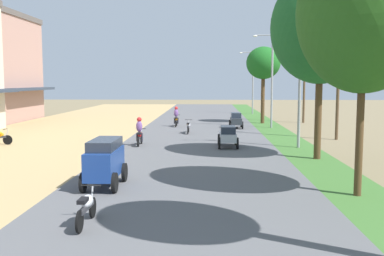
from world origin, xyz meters
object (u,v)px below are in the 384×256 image
object	(u,v)px
streetlamp_far	(253,77)
motorbike_ahead_fifth	(176,117)
median_tree_third	(321,28)
car_sedan_silver	(228,135)
median_tree_fourth	(263,64)
utility_pole_far	(339,63)
utility_pole_near	(304,76)
streetlamp_mid	(272,73)
motorbike_ahead_second	(87,206)
median_tree_second	(364,12)
car_van_blue	(105,160)
streetlamp_near	(300,74)
car_hatchback_charcoal	(236,120)
motorbike_ahead_third	(140,132)
motorbike_ahead_fourth	(188,126)

from	to	relation	value
streetlamp_far	motorbike_ahead_fifth	world-z (taller)	streetlamp_far
median_tree_third	car_sedan_silver	world-z (taller)	median_tree_third
median_tree_third	median_tree_fourth	distance (m)	18.40
median_tree_fourth	utility_pole_far	distance (m)	11.30
utility_pole_near	utility_pole_far	world-z (taller)	utility_pole_far
streetlamp_mid	utility_pole_near	distance (m)	6.20
utility_pole_far	motorbike_ahead_second	world-z (taller)	utility_pole_far
median_tree_second	median_tree_third	distance (m)	6.98
median_tree_second	streetlamp_far	bearing A→B (deg)	89.69
median_tree_second	car_van_blue	xyz separation A→B (m)	(-8.53, 0.86, -4.91)
car_van_blue	motorbike_ahead_second	world-z (taller)	car_van_blue
median_tree_fourth	motorbike_ahead_fifth	xyz separation A→B (m)	(-7.49, -3.37, -4.50)
streetlamp_near	streetlamp_far	distance (m)	26.34
median_tree_third	motorbike_ahead_fifth	size ratio (longest dim) A/B	4.94
car_sedan_silver	motorbike_ahead_second	world-z (taller)	car_sedan_silver
car_hatchback_charcoal	streetlamp_near	bearing A→B (deg)	-74.15
streetlamp_near	motorbike_ahead_third	world-z (taller)	streetlamp_near
utility_pole_near	motorbike_ahead_fourth	world-z (taller)	utility_pole_near
motorbike_ahead_fourth	streetlamp_near	bearing A→B (deg)	-45.39
median_tree_second	utility_pole_near	xyz separation A→B (m)	(3.84, 26.56, -1.66)
median_tree_fourth	streetlamp_far	size ratio (longest dim) A/B	0.94
streetlamp_near	car_van_blue	bearing A→B (deg)	-131.77
utility_pole_near	motorbike_ahead_second	world-z (taller)	utility_pole_near
median_tree_third	streetlamp_near	distance (m)	4.23
median_tree_fourth	car_van_blue	size ratio (longest dim) A/B	2.82
median_tree_fourth	motorbike_ahead_second	xyz separation A→B (m)	(-7.98, -28.67, -4.78)
streetlamp_far	motorbike_ahead_second	bearing A→B (deg)	-101.54
utility_pole_near	utility_pole_far	distance (m)	11.99
car_van_blue	motorbike_ahead_fourth	distance (m)	16.55
utility_pole_far	motorbike_ahead_third	world-z (taller)	utility_pole_far
utility_pole_near	car_hatchback_charcoal	size ratio (longest dim) A/B	4.08
median_tree_fourth	streetlamp_near	xyz separation A→B (m)	(0.25, -14.70, -1.16)
streetlamp_near	car_sedan_silver	distance (m)	5.28
streetlamp_mid	car_sedan_silver	bearing A→B (deg)	-109.93
car_van_blue	motorbike_ahead_fourth	bearing A→B (deg)	82.35
motorbike_ahead_second	motorbike_ahead_fifth	world-z (taller)	motorbike_ahead_fifth
utility_pole_far	motorbike_ahead_second	size ratio (longest dim) A/B	5.30
streetlamp_far	car_sedan_silver	world-z (taller)	streetlamp_far
median_tree_fourth	utility_pole_near	distance (m)	4.22
streetlamp_mid	car_van_blue	world-z (taller)	streetlamp_mid
utility_pole_near	car_sedan_silver	size ratio (longest dim) A/B	3.62
motorbike_ahead_second	streetlamp_near	bearing A→B (deg)	59.48
car_hatchback_charcoal	motorbike_ahead_fourth	world-z (taller)	car_hatchback_charcoal
median_tree_fourth	motorbike_ahead_third	size ratio (longest dim) A/B	3.77
streetlamp_mid	car_hatchback_charcoal	world-z (taller)	streetlamp_mid
car_hatchback_charcoal	motorbike_ahead_fourth	xyz separation A→B (m)	(-3.63, -3.58, -0.17)
car_sedan_silver	motorbike_ahead_fifth	world-z (taller)	motorbike_ahead_fifth
streetlamp_mid	motorbike_ahead_third	size ratio (longest dim) A/B	4.18
utility_pole_far	motorbike_ahead_fourth	xyz separation A→B (m)	(-9.79, 2.65, -4.39)
median_tree_third	motorbike_ahead_second	size ratio (longest dim) A/B	4.94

